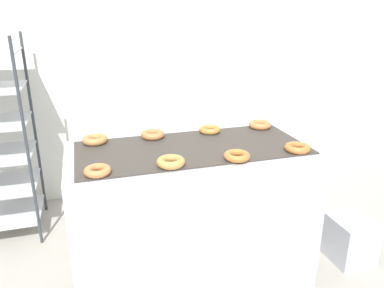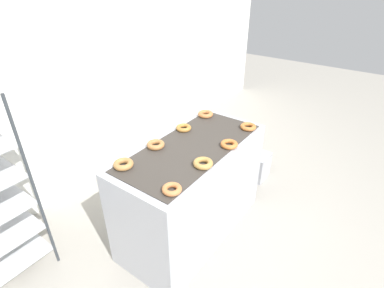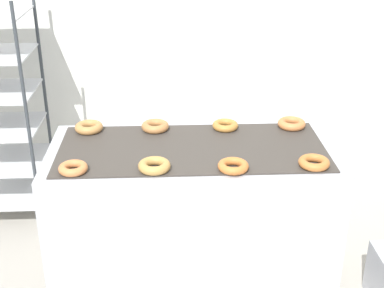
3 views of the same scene
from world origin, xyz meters
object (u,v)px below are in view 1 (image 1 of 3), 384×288
donut_near_right (297,148)px  donut_far_right (260,125)px  donut_near_midleft (171,162)px  donut_far_left (95,140)px  donut_near_midright (237,156)px  fryer_machine (192,217)px  donut_far_midleft (153,134)px  donut_near_left (98,171)px  donut_far_midright (210,130)px  glaze_bin (350,239)px

donut_near_right → donut_far_right: size_ratio=0.96×
donut_near_midleft → donut_near_right: bearing=0.1°
donut_near_midleft → donut_far_left: donut_far_left is taller
donut_near_midright → fryer_machine: bearing=125.3°
donut_near_midleft → donut_far_left: 0.62m
donut_near_right → donut_far_midleft: size_ratio=0.98×
donut_near_right → donut_near_left: bearing=-179.8°
donut_far_left → donut_far_midright: (0.77, -0.00, -0.00)m
fryer_machine → donut_near_midleft: donut_near_midleft is taller
donut_far_midright → donut_far_right: bearing=0.5°
glaze_bin → donut_near_midright: (-1.01, -0.15, 0.84)m
glaze_bin → donut_near_midright: bearing=-171.7°
donut_near_midleft → donut_far_midleft: 0.49m
donut_near_midright → donut_far_midleft: donut_far_midleft is taller
donut_near_midright → glaze_bin: bearing=8.3°
donut_near_midleft → donut_far_midleft: bearing=90.4°
glaze_bin → donut_near_midright: 1.32m
fryer_machine → donut_near_left: (-0.58, -0.25, 0.51)m
fryer_machine → donut_far_midleft: bearing=128.8°
donut_near_midright → donut_far_left: bearing=146.0°
glaze_bin → donut_near_midleft: bearing=-174.6°
donut_far_midright → donut_far_right: 0.38m
donut_near_midleft → donut_far_midright: size_ratio=1.08×
donut_near_left → donut_near_midright: 0.77m
glaze_bin → donut_near_midleft: donut_near_midleft is taller
glaze_bin → donut_near_right: bearing=-168.0°
donut_far_left → fryer_machine: bearing=-23.5°
fryer_machine → donut_far_left: donut_far_left is taller
donut_near_right → donut_near_midright: bearing=-177.4°
fryer_machine → donut_near_left: 0.81m
donut_far_left → donut_near_midright: bearing=-34.0°
donut_near_right → glaze_bin: bearing=12.0°
donut_far_left → donut_far_right: bearing=0.0°
fryer_machine → donut_far_midleft: donut_far_midleft is taller
donut_near_midleft → fryer_machine: bearing=51.9°
donut_far_left → donut_far_midleft: donut_far_left is taller
donut_near_midleft → donut_far_left: bearing=127.3°
donut_near_right → donut_far_midright: (-0.38, 0.49, -0.00)m
donut_near_midright → donut_far_left: 0.91m
donut_near_midright → donut_far_midright: 0.51m
donut_far_midleft → donut_near_midleft: bearing=-89.6°
glaze_bin → donut_far_midright: bearing=160.3°
glaze_bin → donut_near_left: (-1.78, -0.13, 0.84)m
donut_far_left → donut_near_right: bearing=-23.1°
fryer_machine → donut_far_midright: size_ratio=10.40×
donut_near_right → donut_far_midleft: bearing=147.9°
donut_far_midright → donut_near_midleft: bearing=-128.7°
donut_near_right → donut_far_left: bearing=156.9°
donut_far_midright → donut_far_right: donut_far_right is taller
donut_near_midright → donut_near_right: bearing=2.6°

